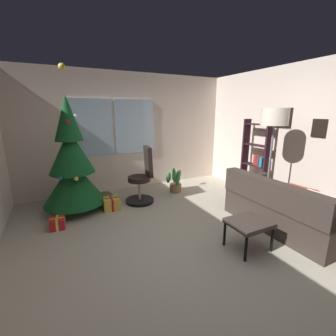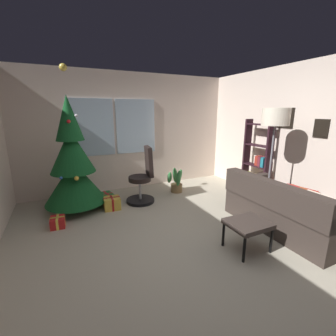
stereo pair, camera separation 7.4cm
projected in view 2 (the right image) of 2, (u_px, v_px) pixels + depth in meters
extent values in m
cube|color=#AFA893|center=(189.00, 246.00, 3.21)|extent=(4.81, 5.36, 0.10)
cube|color=beige|center=(130.00, 132.00, 5.28)|extent=(4.81, 0.10, 2.62)
cube|color=silver|center=(92.00, 128.00, 4.84)|extent=(0.90, 0.03, 1.20)
cube|color=silver|center=(136.00, 126.00, 5.24)|extent=(0.90, 0.03, 1.20)
cube|color=beige|center=(316.00, 140.00, 3.90)|extent=(0.10, 5.36, 2.62)
cube|color=black|center=(285.00, 118.00, 4.31)|extent=(0.02, 0.35, 0.37)
cube|color=black|center=(321.00, 128.00, 3.74)|extent=(0.02, 0.24, 0.30)
cube|color=#382E28|center=(286.00, 215.00, 3.57)|extent=(0.93, 1.78, 0.43)
cube|color=#382E28|center=(271.00, 194.00, 3.32)|extent=(0.21, 1.78, 0.37)
cube|color=#382E28|center=(249.00, 181.00, 4.21)|extent=(0.92, 0.15, 0.20)
cube|color=#B1292A|center=(299.00, 202.00, 3.07)|extent=(0.23, 0.42, 0.41)
cube|color=beige|center=(320.00, 210.00, 2.81)|extent=(0.23, 0.41, 0.42)
cube|color=#A04221|center=(301.00, 203.00, 3.04)|extent=(0.17, 0.40, 0.41)
cube|color=#382E28|center=(248.00, 224.00, 2.97)|extent=(0.51, 0.45, 0.06)
cylinder|color=black|center=(244.00, 250.00, 2.75)|extent=(0.04, 0.04, 0.34)
cylinder|color=black|center=(271.00, 241.00, 2.94)|extent=(0.04, 0.04, 0.34)
cylinder|color=black|center=(223.00, 234.00, 3.09)|extent=(0.04, 0.04, 0.34)
cylinder|color=black|center=(249.00, 227.00, 3.28)|extent=(0.04, 0.04, 0.34)
cylinder|color=#4C331E|center=(77.00, 205.00, 4.25)|extent=(0.12, 0.12, 0.16)
cone|color=#124A21|center=(75.00, 182.00, 4.14)|extent=(1.07, 1.07, 0.77)
cone|color=#124A21|center=(72.00, 151.00, 4.00)|extent=(0.77, 0.77, 0.77)
cone|color=#124A21|center=(68.00, 118.00, 3.87)|extent=(0.47, 0.47, 0.77)
sphere|color=red|center=(69.00, 121.00, 3.72)|extent=(0.06, 0.06, 0.06)
sphere|color=gold|center=(77.00, 178.00, 3.77)|extent=(0.07, 0.07, 0.07)
sphere|color=silver|center=(76.00, 116.00, 3.82)|extent=(0.05, 0.05, 0.05)
sphere|color=blue|center=(61.00, 178.00, 3.73)|extent=(0.05, 0.05, 0.05)
sphere|color=#F2D14C|center=(63.00, 67.00, 3.67)|extent=(0.12, 0.12, 0.12)
cube|color=red|center=(58.00, 222.00, 3.61)|extent=(0.23, 0.25, 0.16)
cube|color=#EAD84C|center=(58.00, 222.00, 3.61)|extent=(0.05, 0.25, 0.17)
cube|color=#EAD84C|center=(58.00, 222.00, 3.61)|extent=(0.22, 0.05, 0.17)
cube|color=#1E722D|center=(107.00, 198.00, 4.57)|extent=(0.28, 0.38, 0.19)
cube|color=red|center=(107.00, 198.00, 4.57)|extent=(0.09, 0.36, 0.19)
cube|color=red|center=(107.00, 198.00, 4.57)|extent=(0.23, 0.07, 0.19)
cube|color=gold|center=(112.00, 203.00, 4.28)|extent=(0.31, 0.29, 0.22)
cube|color=#B21919|center=(112.00, 203.00, 4.28)|extent=(0.30, 0.05, 0.23)
cube|color=#B21919|center=(112.00, 203.00, 4.28)|extent=(0.05, 0.28, 0.23)
cylinder|color=black|center=(140.00, 200.00, 4.63)|extent=(0.56, 0.56, 0.06)
cylinder|color=#B2B2B7|center=(140.00, 189.00, 4.57)|extent=(0.05, 0.05, 0.43)
cylinder|color=black|center=(140.00, 179.00, 4.52)|extent=(0.44, 0.44, 0.09)
cube|color=black|center=(149.00, 161.00, 4.49)|extent=(0.16, 0.41, 0.58)
cube|color=black|center=(268.00, 162.00, 4.50)|extent=(0.18, 0.04, 1.62)
cube|color=black|center=(246.00, 157.00, 5.03)|extent=(0.18, 0.04, 1.62)
cube|color=black|center=(254.00, 185.00, 4.90)|extent=(0.18, 0.56, 0.02)
cube|color=black|center=(256.00, 166.00, 4.80)|extent=(0.18, 0.56, 0.02)
cube|color=black|center=(258.00, 145.00, 4.70)|extent=(0.18, 0.56, 0.02)
cube|color=black|center=(260.00, 124.00, 4.60)|extent=(0.18, 0.56, 0.02)
cube|color=maroon|center=(264.00, 182.00, 4.69)|extent=(0.15, 0.04, 0.21)
cube|color=#15507D|center=(262.00, 183.00, 4.75)|extent=(0.13, 0.04, 0.15)
cube|color=#CFBB8F|center=(260.00, 181.00, 4.79)|extent=(0.13, 0.04, 0.21)
cube|color=#346E46|center=(256.00, 181.00, 4.86)|extent=(0.17, 0.07, 0.14)
cube|color=#7C3D67|center=(254.00, 180.00, 4.92)|extent=(0.15, 0.07, 0.17)
cube|color=#B36825|center=(251.00, 180.00, 4.99)|extent=(0.17, 0.06, 0.15)
cube|color=#415159|center=(249.00, 179.00, 5.05)|extent=(0.13, 0.06, 0.14)
cube|color=olive|center=(246.00, 176.00, 5.11)|extent=(0.15, 0.07, 0.21)
cube|color=#1E6E86|center=(265.00, 162.00, 4.60)|extent=(0.17, 0.07, 0.20)
cube|color=maroon|center=(262.00, 161.00, 4.67)|extent=(0.17, 0.06, 0.20)
cube|color=maroon|center=(259.00, 161.00, 4.74)|extent=(0.15, 0.08, 0.20)
cylinder|color=slate|center=(265.00, 212.00, 4.13)|extent=(0.28, 0.28, 0.03)
cylinder|color=slate|center=(270.00, 170.00, 3.95)|extent=(0.03, 0.03, 1.52)
cylinder|color=#EFE2C9|center=(276.00, 117.00, 3.73)|extent=(0.43, 0.43, 0.28)
cylinder|color=olive|center=(177.00, 188.00, 5.19)|extent=(0.26, 0.26, 0.18)
ellipsoid|color=#337A3C|center=(179.00, 178.00, 4.97)|extent=(0.13, 0.18, 0.38)
ellipsoid|color=#337A3C|center=(170.00, 177.00, 5.16)|extent=(0.16, 0.22, 0.32)
ellipsoid|color=#337A3C|center=(175.00, 175.00, 5.18)|extent=(0.17, 0.18, 0.41)
ellipsoid|color=#337A3C|center=(179.00, 176.00, 5.20)|extent=(0.22, 0.13, 0.35)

